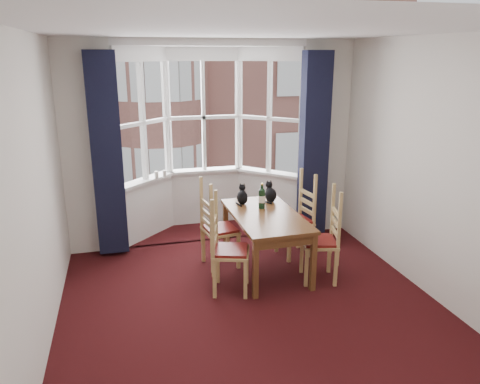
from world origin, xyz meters
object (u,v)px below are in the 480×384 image
object	(u,v)px
dining_table	(266,220)
wine_bottle	(262,197)
candle_short	(165,174)
chair_left_near	(223,252)
chair_right_near	(327,242)
chair_right_far	(301,221)
cat_left	(242,196)
cat_right	(270,194)
chair_left_far	(213,231)
candle_tall	(157,175)

from	to	relation	value
dining_table	wine_bottle	world-z (taller)	wine_bottle
wine_bottle	candle_short	xyz separation A→B (m)	(-1.09, 1.28, 0.06)
chair_left_near	chair_right_near	xyz separation A→B (m)	(1.25, -0.03, 0.00)
chair_right_far	cat_left	size ratio (longest dim) A/B	3.41
chair_left_near	cat_right	xyz separation A→B (m)	(0.84, 0.89, 0.36)
cat_left	chair_right_far	bearing A→B (deg)	-11.06
chair_right_near	cat_right	bearing A→B (deg)	113.60
chair_right_far	wine_bottle	size ratio (longest dim) A/B	2.83
cat_left	candle_short	size ratio (longest dim) A/B	2.50
chair_left_near	cat_right	world-z (taller)	cat_right
chair_left_near	cat_right	bearing A→B (deg)	46.63
chair_right_near	chair_left_far	bearing A→B (deg)	150.70
chair_right_near	candle_tall	xyz separation A→B (m)	(-1.80, 1.93, 0.45)
dining_table	candle_short	bearing A→B (deg)	125.37
cat_left	candle_tall	bearing A→B (deg)	135.10
chair_left_near	chair_right_near	size ratio (longest dim) A/B	1.00
chair_left_near	chair_right_far	world-z (taller)	same
chair_right_far	candle_short	size ratio (longest dim) A/B	8.51
chair_left_near	candle_short	size ratio (longest dim) A/B	8.51
chair_right_near	candle_tall	size ratio (longest dim) A/B	8.54
chair_right_far	cat_right	bearing A→B (deg)	158.36
chair_right_near	candle_short	size ratio (longest dim) A/B	8.51
dining_table	cat_right	distance (m)	0.55
chair_left_near	chair_right_far	xyz separation A→B (m)	(1.22, 0.74, 0.00)
cat_left	wine_bottle	xyz separation A→B (m)	(0.19, -0.24, 0.04)
chair_left_near	wine_bottle	xyz separation A→B (m)	(0.65, 0.65, 0.39)
chair_right_near	chair_right_far	world-z (taller)	same
chair_right_far	chair_left_near	bearing A→B (deg)	-148.77
chair_left_far	cat_right	world-z (taller)	cat_right
chair_left_far	cat_right	xyz separation A→B (m)	(0.82, 0.24, 0.36)
chair_left_far	wine_bottle	distance (m)	0.74
dining_table	cat_left	distance (m)	0.53
chair_right_near	cat_right	xyz separation A→B (m)	(-0.40, 0.92, 0.36)
wine_bottle	candle_tall	distance (m)	1.74
wine_bottle	cat_right	bearing A→B (deg)	51.07
chair_left_near	chair_left_far	size ratio (longest dim) A/B	1.00
chair_right_far	candle_short	bearing A→B (deg)	144.37
chair_right_far	cat_left	bearing A→B (deg)	168.94
chair_right_near	chair_right_far	distance (m)	0.77
chair_left_near	cat_left	xyz separation A→B (m)	(0.46, 0.89, 0.35)
cat_left	chair_left_near	bearing A→B (deg)	-117.20
chair_left_near	chair_left_far	distance (m)	0.65
chair_left_far	chair_right_far	size ratio (longest dim) A/B	1.00
cat_right	candle_tall	xyz separation A→B (m)	(-1.40, 1.01, 0.09)
dining_table	chair_right_far	xyz separation A→B (m)	(0.59, 0.32, -0.17)
chair_right_far	dining_table	bearing A→B (deg)	-151.56
wine_bottle	candle_tall	xyz separation A→B (m)	(-1.21, 1.25, 0.06)
chair_right_near	cat_left	xyz separation A→B (m)	(-0.79, 0.92, 0.35)
chair_left_far	chair_right_near	size ratio (longest dim) A/B	1.00
chair_left_far	candle_tall	xyz separation A→B (m)	(-0.58, 1.25, 0.45)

